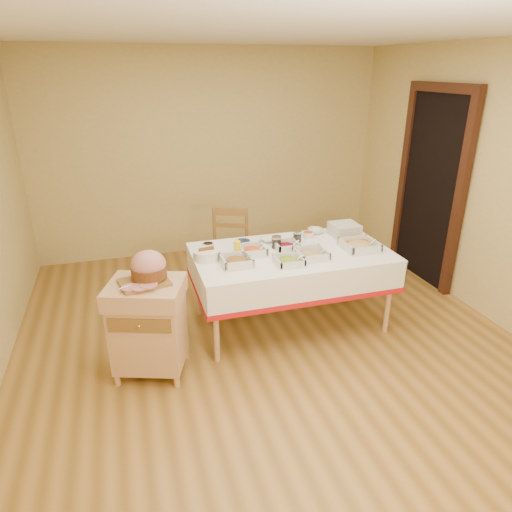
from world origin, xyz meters
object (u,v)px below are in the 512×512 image
Objects in this scene: dining_table at (291,267)px; brass_platter at (354,243)px; preserve_jar_left at (276,243)px; ham_on_board at (148,269)px; preserve_jar_right at (297,237)px; bread_basket at (207,254)px; mustard_bottle at (237,248)px; plate_stack at (344,230)px; butcher_cart at (149,323)px; dining_chair at (229,251)px.

dining_table is 5.54× the size of brass_platter.
dining_table is 0.27m from preserve_jar_left.
ham_on_board is 1.60m from preserve_jar_right.
preserve_jar_right is at bearing 10.81° from bread_basket.
ham_on_board is at bearing -157.52° from preserve_jar_left.
preserve_jar_right is 0.58× the size of mustard_bottle.
plate_stack reaches higher than dining_table.
butcher_cart is 0.87× the size of dining_chair.
plate_stack is (1.06, -0.61, 0.34)m from dining_chair.
plate_stack reaches higher than brass_platter.
plate_stack is at bearing 7.63° from bread_basket.
preserve_jar_right is at bearing 154.61° from brass_platter.
dining_table is at bearing -64.86° from dining_chair.
butcher_cart is 1.59m from dining_chair.
butcher_cart is 1.41m from preserve_jar_left.
ham_on_board reaches higher than brass_platter.
dining_chair reaches higher than preserve_jar_right.
preserve_jar_left is 0.27m from preserve_jar_right.
brass_platter is at bearing -10.06° from preserve_jar_left.
preserve_jar_left is at bearing 23.04° from butcher_cart.
dining_table is 4.77× the size of ham_on_board.
preserve_jar_right is (0.55, -0.62, 0.33)m from dining_chair.
preserve_jar_right is 0.55m from brass_platter.
bread_basket is 0.71× the size of brass_platter.
brass_platter is (-0.02, -0.25, -0.04)m from plate_stack.
mustard_bottle reaches higher than preserve_jar_left.
ham_on_board is 1.16× the size of brass_platter.
butcher_cart is 1.68m from preserve_jar_right.
preserve_jar_left is (1.26, 0.53, 0.35)m from butcher_cart.
mustard_bottle reaches higher than plate_stack.
plate_stack is at bearing 85.86° from brass_platter.
mustard_bottle is at bearing 26.49° from ham_on_board.
dining_chair is at bearing 64.12° from bread_basket.
butcher_cart reaches higher than dining_table.
preserve_jar_left is at bearing -157.75° from preserve_jar_right.
dining_chair reaches higher than bread_basket.
dining_table is 9.76× the size of mustard_bottle.
butcher_cart is at bearing -141.30° from bread_basket.
mustard_bottle is 0.57× the size of brass_platter.
preserve_jar_right is (0.15, 0.23, 0.21)m from dining_table.
dining_chair is (0.96, 1.26, 0.02)m from butcher_cart.
preserve_jar_left is 0.45× the size of plate_stack.
preserve_jar_left is (1.22, 0.50, -0.11)m from ham_on_board.
dining_table is 0.57m from mustard_bottle.
dining_table is 7.77× the size of bread_basket.
mustard_bottle is at bearing -162.85° from preserve_jar_right.
dining_chair reaches higher than dining_table.
ham_on_board is (-0.92, -1.23, 0.44)m from dining_chair.
plate_stack is (0.77, 0.12, 0.01)m from preserve_jar_left.
bread_basket is at bearing 177.71° from brass_platter.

